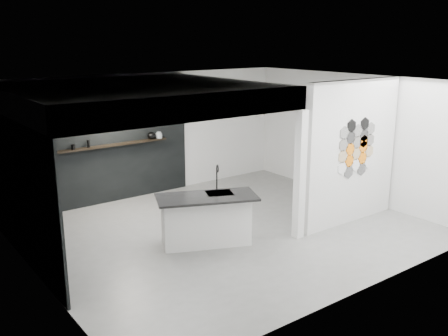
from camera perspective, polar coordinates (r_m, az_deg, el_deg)
The scene contains 17 objects.
floor at distance 9.56m, azimuth 0.60°, elevation -7.17°, with size 7.00×6.00×0.01m, color slate.
partition_panel at distance 9.97m, azimuth 14.41°, elevation 1.73°, with size 2.45×0.15×2.80m, color silver.
bay_clad_back at distance 11.08m, azimuth -14.22°, elevation 1.82°, with size 4.40×0.04×2.35m, color black.
bay_clad_left at distance 8.61m, azimuth -22.39°, elevation -2.49°, with size 0.04×4.00×2.35m, color black.
bulkhead at distance 9.09m, azimuth -9.86°, elevation 8.12°, with size 4.40×4.00×0.40m, color silver.
corner_column at distance 9.00m, azimuth 8.67°, elevation -0.83°, with size 0.16×0.16×2.35m, color silver.
fascia_beam at distance 7.44m, azimuth -3.03°, elevation 6.92°, with size 4.40×0.16×0.40m, color silver.
wall_basin at distance 8.58m, azimuth -20.36°, elevation -4.64°, with size 0.40×0.60×0.12m, color silver.
display_shelf at distance 11.00m, azimuth -13.56°, elevation 2.43°, with size 3.00×0.15×0.04m, color black.
kitchen_island at distance 8.81m, azimuth -2.06°, elevation -5.83°, with size 1.89×1.38×1.39m.
stockpot at distance 10.57m, azimuth -19.68°, elevation 2.14°, with size 0.23×0.23×0.19m, color black.
kettle at distance 11.47m, azimuth -8.29°, elevation 3.70°, with size 0.19×0.19×0.16m, color black.
glass_bowl at distance 11.57m, azimuth -7.45°, elevation 3.68°, with size 0.15×0.15×0.11m, color gray.
glass_vase at distance 11.57m, azimuth -7.45°, elevation 3.77°, with size 0.10×0.10×0.15m, color gray.
bottle_dark at distance 10.86m, azimuth -15.24°, elevation 2.70°, with size 0.06×0.06×0.16m, color black.
utensil_cup at distance 10.75m, azimuth -16.86°, elevation 2.32°, with size 0.08×0.08×0.10m, color black.
hex_tile_cluster at distance 9.92m, azimuth 14.96°, elevation 2.25°, with size 1.04×0.02×1.16m.
Camera 1 is at (-5.40, -7.05, 3.54)m, focal length 40.00 mm.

